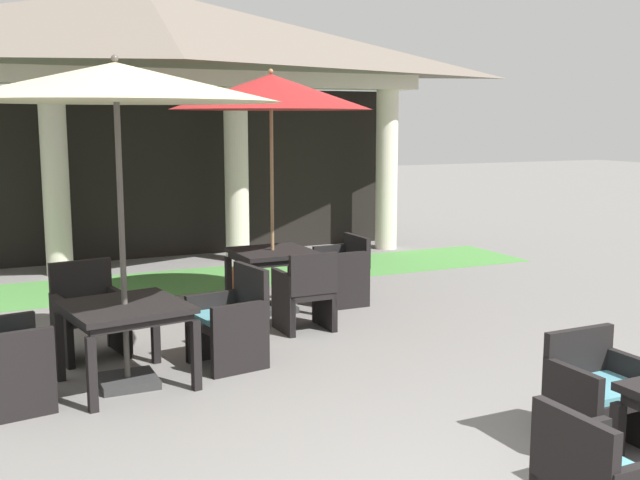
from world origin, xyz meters
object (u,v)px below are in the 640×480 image
at_px(patio_umbrella_mid_right, 116,85).
at_px(terracotta_urn, 238,279).
at_px(patio_chair_mid_left_north, 598,394).
at_px(patio_chair_near_foreground_east, 343,270).
at_px(patio_chair_mid_right_west, 2,357).
at_px(patio_chair_mid_right_north, 89,314).
at_px(patio_table_near_foreground, 273,259).
at_px(patio_table_mid_right, 125,315).
at_px(patio_chair_mid_right_east, 231,321).
at_px(patio_chair_near_foreground_south, 306,294).
at_px(patio_umbrella_near_foreground, 271,94).

height_order(patio_umbrella_mid_right, terracotta_urn, patio_umbrella_mid_right).
bearing_deg(terracotta_urn, patio_chair_mid_left_north, -82.73).
height_order(patio_chair_near_foreground_east, patio_chair_mid_right_west, patio_chair_mid_right_west).
bearing_deg(patio_umbrella_mid_right, patio_chair_mid_right_west, -170.72).
bearing_deg(patio_chair_mid_right_north, patio_table_near_foreground, -167.45).
relative_size(patio_chair_mid_right_west, terracotta_urn, 1.97).
relative_size(patio_table_mid_right, patio_chair_mid_right_east, 1.20).
bearing_deg(patio_table_mid_right, patio_chair_near_foreground_south, 24.31).
xyz_separation_m(patio_chair_mid_right_east, terracotta_urn, (1.02, 2.77, -0.22)).
height_order(patio_chair_near_foreground_east, patio_table_mid_right, patio_chair_near_foreground_east).
xyz_separation_m(patio_table_near_foreground, patio_chair_mid_right_north, (-2.25, -0.90, -0.22)).
xyz_separation_m(patio_table_near_foreground, patio_chair_mid_left_north, (0.64, -4.54, -0.25)).
height_order(patio_chair_near_foreground_south, patio_chair_mid_left_north, patio_chair_near_foreground_south).
bearing_deg(patio_chair_mid_right_west, patio_umbrella_near_foreground, 114.43).
distance_m(patio_chair_near_foreground_east, patio_chair_mid_left_north, 4.56).
xyz_separation_m(patio_chair_near_foreground_east, patio_chair_mid_right_west, (-4.01, -2.06, 0.01)).
relative_size(patio_table_near_foreground, patio_umbrella_mid_right, 0.33).
xyz_separation_m(patio_umbrella_near_foreground, patio_chair_mid_right_east, (-1.10, -1.73, -2.14)).
bearing_deg(patio_chair_near_foreground_east, patio_chair_mid_right_east, 129.91).
height_order(patio_table_near_foreground, patio_chair_mid_right_north, patio_chair_mid_right_north).
relative_size(patio_chair_near_foreground_south, patio_chair_mid_right_east, 0.96).
relative_size(patio_umbrella_mid_right, terracotta_urn, 5.97).
height_order(patio_umbrella_near_foreground, patio_chair_mid_right_west, patio_umbrella_near_foreground).
distance_m(patio_umbrella_mid_right, patio_chair_mid_right_west, 2.33).
relative_size(patio_table_mid_right, patio_umbrella_mid_right, 0.39).
height_order(patio_umbrella_near_foreground, patio_table_mid_right, patio_umbrella_near_foreground).
xyz_separation_m(patio_umbrella_near_foreground, patio_table_mid_right, (-2.09, -1.89, -1.93)).
relative_size(patio_umbrella_near_foreground, patio_chair_mid_right_north, 3.12).
relative_size(patio_umbrella_near_foreground, patio_chair_mid_right_east, 3.09).
relative_size(patio_table_near_foreground, patio_chair_near_foreground_south, 1.03).
height_order(patio_chair_near_foreground_east, patio_chair_mid_left_north, patio_chair_near_foreground_east).
bearing_deg(terracotta_urn, patio_table_mid_right, -124.41).
bearing_deg(patio_chair_near_foreground_east, patio_table_mid_right, 121.56).
distance_m(patio_umbrella_near_foreground, patio_chair_near_foreground_south, 2.34).
distance_m(patio_table_mid_right, terracotta_urn, 3.58).
bearing_deg(patio_chair_mid_right_east, patio_umbrella_near_foreground, -41.71).
bearing_deg(patio_chair_mid_right_east, patio_chair_near_foreground_south, -63.93).
relative_size(patio_umbrella_mid_right, patio_chair_mid_right_north, 3.06).
bearing_deg(patio_table_near_foreground, patio_umbrella_mid_right, -137.84).
bearing_deg(patio_chair_mid_right_west, patio_chair_mid_right_east, 90.00).
bearing_deg(patio_chair_near_foreground_east, patio_chair_mid_left_north, 175.66).
distance_m(patio_table_near_foreground, patio_chair_mid_right_east, 2.06).
relative_size(patio_umbrella_near_foreground, patio_umbrella_mid_right, 1.02).
height_order(patio_chair_near_foreground_east, patio_chair_mid_right_east, patio_chair_mid_right_east).
bearing_deg(patio_chair_mid_right_west, patio_chair_near_foreground_east, 107.89).
bearing_deg(patio_umbrella_near_foreground, patio_chair_mid_right_east, -122.43).
xyz_separation_m(patio_umbrella_mid_right, patio_chair_mid_right_west, (-0.99, -0.16, -2.11)).
relative_size(patio_table_near_foreground, patio_chair_mid_left_north, 1.13).
bearing_deg(patio_chair_mid_right_east, patio_table_mid_right, 90.00).
distance_m(patio_umbrella_near_foreground, patio_chair_mid_right_west, 4.26).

